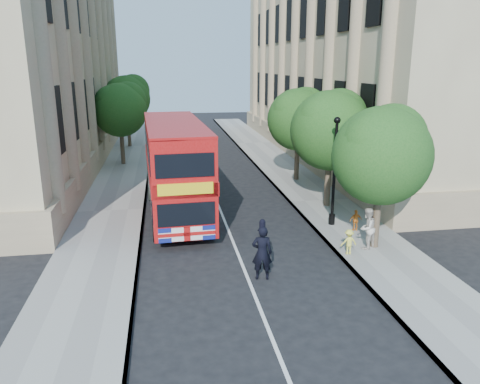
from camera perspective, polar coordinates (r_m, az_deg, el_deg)
name	(u,v)px	position (r m, az deg, el deg)	size (l,w,h in m)	color
ground	(253,292)	(16.51, 1.64, -12.12)	(120.00, 120.00, 0.00)	black
pavement_right	(320,201)	(26.91, 9.67, -1.11)	(3.50, 80.00, 0.12)	gray
pavement_left	(111,211)	(25.68, -15.43, -2.27)	(3.50, 80.00, 0.12)	gray
building_right	(363,46)	(41.82, 14.77, 16.87)	(12.00, 38.00, 18.00)	tan
building_left	(9,44)	(39.92, -26.34, 15.91)	(12.00, 38.00, 18.00)	tan
tree_right_near	(382,150)	(19.72, 16.98, 4.88)	(4.00, 4.00, 6.08)	#473828
tree_right_mid	(331,126)	(25.15, 11.04, 7.89)	(4.20, 4.20, 6.37)	#473828
tree_right_far	(299,116)	(30.82, 7.17, 9.17)	(4.00, 4.00, 6.15)	#473828
tree_left_far	(120,107)	(36.67, -14.39, 10.01)	(4.00, 4.00, 6.30)	#473828
tree_left_back	(127,96)	(44.60, -13.58, 11.30)	(4.20, 4.20, 6.65)	#473828
lamp_post	(334,176)	(22.40, 11.40, 1.92)	(0.32, 0.32, 5.16)	black
double_decker_bus	(175,166)	(23.95, -7.87, 3.21)	(3.22, 10.36, 4.73)	#A20B0B
box_van	(164,174)	(28.34, -9.22, 2.17)	(1.81, 4.35, 2.48)	black
police_constable	(262,253)	(17.06, 2.70, -7.41)	(0.74, 0.49, 2.04)	black
woman_pedestrian	(367,228)	(20.21, 15.22, -4.27)	(0.86, 0.67, 1.77)	beige
child_a	(356,220)	(22.30, 13.93, -3.36)	(0.59, 0.24, 1.00)	orange
child_b	(349,242)	(19.56, 13.12, -5.93)	(0.67, 0.39, 1.04)	#E0D94C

